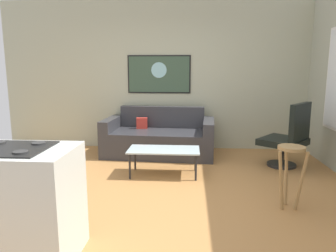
% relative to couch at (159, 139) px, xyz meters
% --- Properties ---
extents(ground, '(6.40, 6.40, 0.04)m').
position_rel_couch_xyz_m(ground, '(0.13, -1.87, -0.31)').
color(ground, '#AC7640').
extents(back_wall, '(6.40, 0.05, 2.80)m').
position_rel_couch_xyz_m(back_wall, '(0.13, 0.55, 1.11)').
color(back_wall, '#AAAD92').
rests_on(back_wall, ground).
extents(couch, '(1.99, 1.06, 0.83)m').
position_rel_couch_xyz_m(couch, '(0.00, 0.00, 0.00)').
color(couch, '#303034').
rests_on(couch, ground).
extents(coffee_table, '(1.03, 0.51, 0.39)m').
position_rel_couch_xyz_m(coffee_table, '(0.17, -1.12, 0.07)').
color(coffee_table, silver).
rests_on(coffee_table, ground).
extents(armchair, '(0.88, 0.89, 1.02)m').
position_rel_couch_xyz_m(armchair, '(2.09, -0.62, 0.20)').
color(armchair, black).
rests_on(armchair, ground).
extents(bar_stool, '(0.34, 0.33, 0.71)m').
position_rel_couch_xyz_m(bar_stool, '(1.65, -2.14, 0.24)').
color(bar_stool, '#9D7849').
rests_on(bar_stool, ground).
extents(wall_painting, '(1.19, 0.03, 0.71)m').
position_rel_couch_xyz_m(wall_painting, '(-0.05, 0.51, 1.14)').
color(wall_painting, black).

